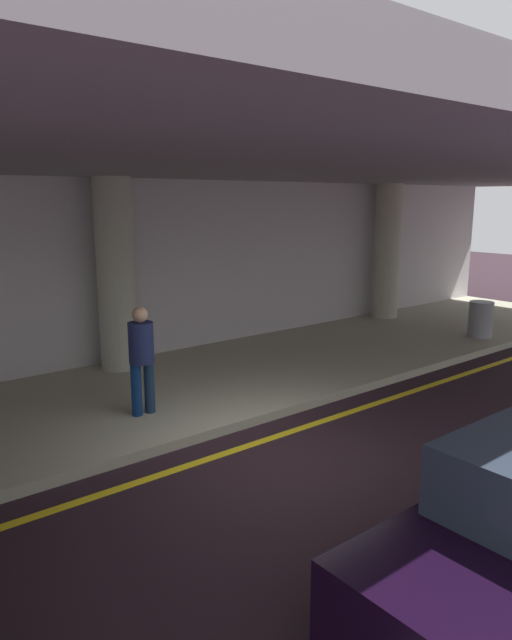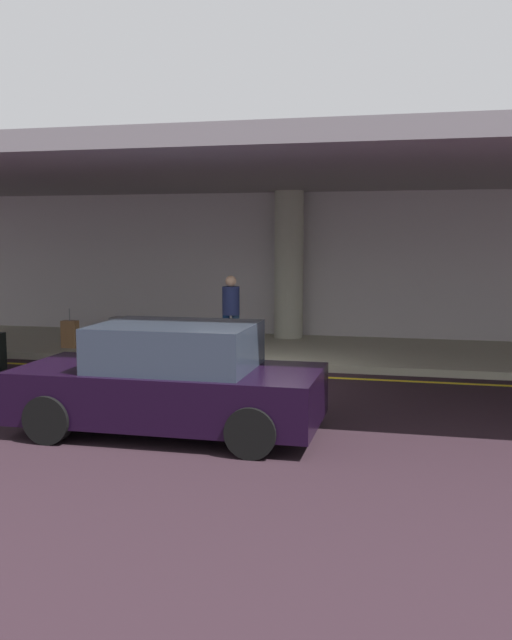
{
  "view_description": "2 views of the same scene",
  "coord_description": "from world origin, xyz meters",
  "views": [
    {
      "loc": [
        -4.69,
        -5.47,
        3.4
      ],
      "look_at": [
        1.44,
        2.24,
        1.32
      ],
      "focal_mm": 32.34,
      "sensor_mm": 36.0,
      "label": 1
    },
    {
      "loc": [
        3.22,
        -12.68,
        2.65
      ],
      "look_at": [
        -0.27,
        2.25,
        0.86
      ],
      "focal_mm": 39.62,
      "sensor_mm": 36.0,
      "label": 2
    }
  ],
  "objects": [
    {
      "name": "support_column_left_mid",
      "position": [
        8.0,
        4.7,
        1.97
      ],
      "size": [
        0.72,
        0.72,
        3.65
      ],
      "primitive_type": "cylinder",
      "color": "#ACAA92",
      "rests_on": "sidewalk"
    },
    {
      "name": "lane_stripe_yellow",
      "position": [
        0.0,
        0.5,
        0.0
      ],
      "size": [
        26.0,
        0.14,
        0.01
      ],
      "primitive_type": "cube",
      "color": "yellow",
      "rests_on": "ground"
    },
    {
      "name": "terminal_back_wall",
      "position": [
        0.0,
        5.35,
        1.9
      ],
      "size": [
        26.0,
        0.3,
        3.8
      ],
      "primitive_type": "cube",
      "color": "#BAB4B6",
      "rests_on": "ground"
    },
    {
      "name": "support_column_far_left",
      "position": [
        0.0,
        4.7,
        1.97
      ],
      "size": [
        0.72,
        0.72,
        3.65
      ],
      "primitive_type": "cylinder",
      "color": "#A8A893",
      "rests_on": "sidewalk"
    },
    {
      "name": "sidewalk",
      "position": [
        0.0,
        3.1,
        0.07
      ],
      "size": [
        26.0,
        4.2,
        0.15
      ],
      "primitive_type": "cube",
      "color": "#A7A58B",
      "rests_on": "ground"
    },
    {
      "name": "traveler_with_luggage",
      "position": [
        -0.82,
        2.17,
        1.11
      ],
      "size": [
        0.38,
        0.38,
        1.68
      ],
      "rotation": [
        0.0,
        0.0,
        2.88
      ],
      "color": "navy",
      "rests_on": "sidewalk"
    },
    {
      "name": "ground_plane",
      "position": [
        0.0,
        0.0,
        0.0
      ],
      "size": [
        60.0,
        60.0,
        0.0
      ],
      "primitive_type": "plane",
      "color": "black"
    },
    {
      "name": "ceiling_overhang",
      "position": [
        0.0,
        2.6,
        3.95
      ],
      "size": [
        28.0,
        13.2,
        0.3
      ],
      "primitive_type": "cube",
      "color": "gray",
      "rests_on": "support_column_far_left"
    },
    {
      "name": "trash_bin_steel",
      "position": [
        7.9,
        1.72,
        0.57
      ],
      "size": [
        0.56,
        0.56,
        0.85
      ],
      "primitive_type": "cylinder",
      "color": "gray",
      "rests_on": "sidewalk"
    }
  ]
}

